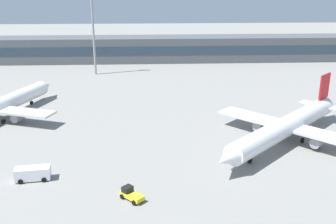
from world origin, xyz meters
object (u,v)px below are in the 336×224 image
object	(u,v)px
floodlight_tower_west	(93,22)
baggage_tug_yellow	(131,194)
airplane_near	(286,127)
service_van_white	(33,173)

from	to	relation	value
floodlight_tower_west	baggage_tug_yellow	bearing A→B (deg)	-79.48
baggage_tug_yellow	floodlight_tower_west	world-z (taller)	floodlight_tower_west
floodlight_tower_west	airplane_near	bearing A→B (deg)	-54.00
service_van_white	airplane_near	bearing A→B (deg)	16.03
baggage_tug_yellow	service_van_white	world-z (taller)	service_van_white
service_van_white	baggage_tug_yellow	bearing A→B (deg)	-22.75
service_van_white	floodlight_tower_west	world-z (taller)	floodlight_tower_west
airplane_near	baggage_tug_yellow	xyz separation A→B (m)	(-28.03, -18.74, -2.38)
airplane_near	baggage_tug_yellow	distance (m)	33.79
baggage_tug_yellow	service_van_white	bearing A→B (deg)	157.25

